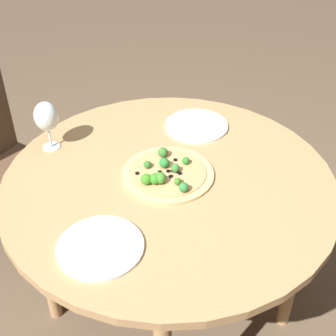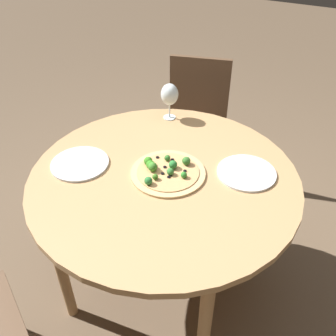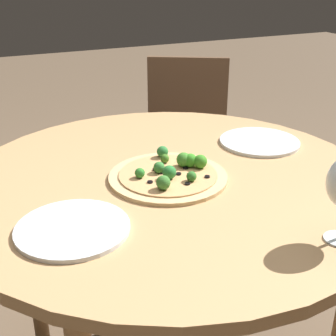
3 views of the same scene
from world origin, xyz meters
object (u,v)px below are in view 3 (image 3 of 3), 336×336
Objects in this scene: pizza at (170,174)px; plate_near at (73,228)px; plate_far at (259,142)px; chair_2 at (186,147)px.

plate_near is (-0.29, -0.15, -0.01)m from pizza.
plate_far is (0.36, 0.11, -0.01)m from pizza.
pizza reaches higher than plate_far.
pizza is (-0.47, -0.84, 0.31)m from chair_2.
plate_near is 0.99× the size of plate_far.
chair_2 is 1.29m from plate_near.
plate_far is at bearing -69.58° from chair_2.
chair_2 reaches higher than pizza.
plate_far is (0.65, 0.26, 0.00)m from plate_near.
plate_near is at bearing -153.31° from pizza.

